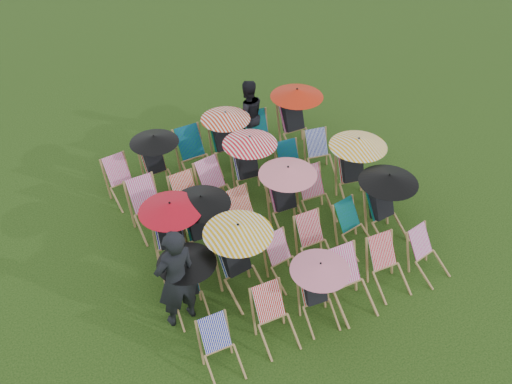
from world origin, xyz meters
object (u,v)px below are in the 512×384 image
deckchair_0 (221,350)px  deckchair_5 (429,255)px  person_rear (247,115)px  deckchair_29 (296,118)px  person_left (176,278)px

deckchair_0 → deckchair_5: (4.14, 0.02, 0.01)m
deckchair_0 → person_rear: 6.11m
deckchair_29 → person_rear: person_rear is taller
deckchair_0 → person_left: person_left is taller
deckchair_0 → deckchair_29: size_ratio=0.57×
deckchair_5 → deckchair_29: deckchair_29 is taller
deckchair_0 → person_left: (-0.19, 1.17, 0.57)m
person_left → person_rear: (3.41, 4.00, -0.13)m
deckchair_29 → person_rear: 1.14m
deckchair_5 → person_rear: 5.25m
deckchair_5 → person_rear: bearing=90.6°
deckchair_0 → person_left: bearing=101.7°
deckchair_29 → person_left: bearing=-139.9°
person_left → deckchair_29: bearing=-148.9°
deckchair_29 → person_rear: (-1.01, 0.52, 0.09)m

